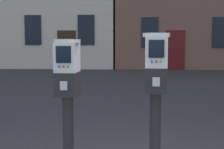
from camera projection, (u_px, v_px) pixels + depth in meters
name	position (u px, v px, depth m)	size (l,w,h in m)	color
parking_meter_near_kerb	(68.00, 88.00, 2.70)	(0.23, 0.26, 1.28)	black
parking_meter_twin_adjacent	(156.00, 85.00, 2.66)	(0.23, 0.26, 1.33)	black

